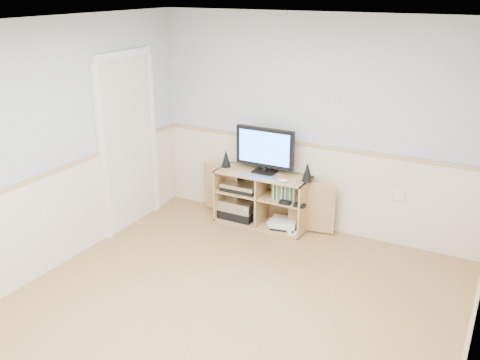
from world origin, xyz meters
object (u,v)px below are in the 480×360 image
object	(u,v)px
media_cabinet	(264,197)
game_consoles	(283,223)
monitor	(265,149)
keyboard	(262,178)

from	to	relation	value
media_cabinet	game_consoles	xyz separation A→B (m)	(0.29, -0.06, -0.26)
monitor	game_consoles	distance (m)	0.93
monitor	keyboard	size ratio (longest dim) A/B	2.40
media_cabinet	keyboard	world-z (taller)	keyboard
monitor	keyboard	xyz separation A→B (m)	(0.07, -0.19, -0.29)
game_consoles	keyboard	bearing A→B (deg)	-150.74
media_cabinet	game_consoles	bearing A→B (deg)	-12.48
keyboard	monitor	bearing A→B (deg)	95.08
keyboard	game_consoles	bearing A→B (deg)	15.13
game_consoles	media_cabinet	bearing A→B (deg)	167.52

